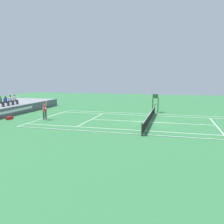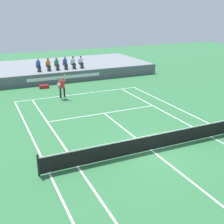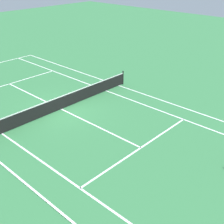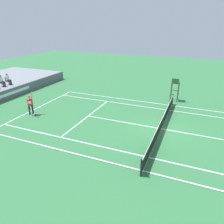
{
  "view_description": "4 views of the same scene",
  "coord_description": "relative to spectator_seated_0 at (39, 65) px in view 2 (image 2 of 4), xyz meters",
  "views": [
    {
      "loc": [
        -23.81,
        -2.35,
        4.62
      ],
      "look_at": [
        -0.51,
        3.92,
        1.0
      ],
      "focal_mm": 37.07,
      "sensor_mm": 36.0,
      "label": 1
    },
    {
      "loc": [
        -7.76,
        -11.85,
        7.19
      ],
      "look_at": [
        -0.51,
        3.92,
        1.0
      ],
      "focal_mm": 47.0,
      "sensor_mm": 36.0,
      "label": 2
    },
    {
      "loc": [
        10.19,
        13.88,
        8.49
      ],
      "look_at": [
        -0.51,
        3.92,
        1.0
      ],
      "focal_mm": 47.61,
      "sensor_mm": 36.0,
      "label": 3
    },
    {
      "loc": [
        -14.88,
        -2.07,
        7.5
      ],
      "look_at": [
        -0.51,
        3.92,
        1.0
      ],
      "focal_mm": 33.76,
      "sensor_mm": 36.0,
      "label": 4
    }
  ],
  "objects": [
    {
      "name": "ground_plane",
      "position": [
        2.22,
        -17.93,
        -1.7
      ],
      "size": [
        80.0,
        80.0,
        0.0
      ],
      "primitive_type": "plane",
      "color": "#337542"
    },
    {
      "name": "court",
      "position": [
        2.22,
        -17.93,
        -1.69
      ],
      "size": [
        11.08,
        23.88,
        0.03
      ],
      "color": "#337542",
      "rests_on": "ground"
    },
    {
      "name": "net",
      "position": [
        2.22,
        -17.93,
        -1.17
      ],
      "size": [
        11.98,
        0.1,
        1.07
      ],
      "color": "black",
      "rests_on": "ground"
    },
    {
      "name": "barrier_wall",
      "position": [
        2.22,
        -1.38,
        -1.15
      ],
      "size": [
        21.42,
        0.25,
        1.09
      ],
      "color": "#565B66",
      "rests_on": "ground"
    },
    {
      "name": "bleacher_platform",
      "position": [
        2.22,
        3.36,
        -1.15
      ],
      "size": [
        21.42,
        9.24,
        1.09
      ],
      "primitive_type": "cube",
      "color": "gray",
      "rests_on": "ground"
    },
    {
      "name": "spectator_seated_0",
      "position": [
        0.0,
        0.0,
        0.0
      ],
      "size": [
        0.44,
        0.6,
        1.27
      ],
      "color": "#474C56",
      "rests_on": "bleacher_platform"
    },
    {
      "name": "spectator_seated_1",
      "position": [
        0.99,
        0.0,
        0.0
      ],
      "size": [
        0.44,
        0.6,
        1.27
      ],
      "color": "#474C56",
      "rests_on": "bleacher_platform"
    },
    {
      "name": "spectator_seated_2",
      "position": [
        1.89,
        0.0,
        0.0
      ],
      "size": [
        0.44,
        0.6,
        1.27
      ],
      "color": "#474C56",
      "rests_on": "bleacher_platform"
    },
    {
      "name": "spectator_seated_3",
      "position": [
        2.78,
        0.0,
        0.0
      ],
      "size": [
        0.44,
        0.6,
        1.27
      ],
      "color": "#474C56",
      "rests_on": "bleacher_platform"
    },
    {
      "name": "spectator_seated_4",
      "position": [
        3.65,
        0.0,
        0.0
      ],
      "size": [
        0.44,
        0.6,
        1.27
      ],
      "color": "#474C56",
      "rests_on": "bleacher_platform"
    },
    {
      "name": "spectator_seated_5",
      "position": [
        4.52,
        0.0,
        0.0
      ],
      "size": [
        0.44,
        0.6,
        1.27
      ],
      "color": "#474C56",
      "rests_on": "bleacher_platform"
    },
    {
      "name": "tennis_player",
      "position": [
        0.5,
        -6.75,
        -0.7
      ],
      "size": [
        0.83,
        0.61,
        2.08
      ],
      "color": "#232328",
      "rests_on": "ground"
    },
    {
      "name": "tennis_ball",
      "position": [
        0.22,
        -7.63,
        -1.66
      ],
      "size": [
        0.07,
        0.07,
        0.07
      ],
      "primitive_type": "sphere",
      "color": "#D1E533",
      "rests_on": "ground"
    },
    {
      "name": "equipment_bag",
      "position": [
        -0.15,
        -2.72,
        -1.54
      ],
      "size": [
        0.92,
        0.37,
        0.32
      ],
      "color": "red",
      "rests_on": "ground"
    }
  ]
}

